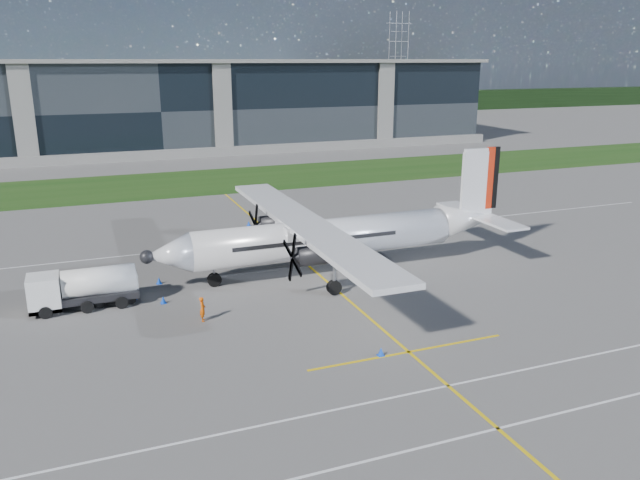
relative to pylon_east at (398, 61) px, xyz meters
The scene contains 16 objects.
ground 139.82m from the pylon_east, 127.69° to the right, with size 400.00×400.00×0.00m, color #595654.
grass_strip 133.62m from the pylon_east, 129.81° to the right, with size 400.00×18.00×0.04m, color #1A4011.
terminal_building 110.37m from the pylon_east, 140.53° to the right, with size 120.00×20.00×15.00m, color black.
tree_line 86.42m from the pylon_east, behind, with size 400.00×6.00×6.00m, color black.
pylon_east is the anchor object (origin of this frame).
yellow_taxiway_centerline 162.94m from the pylon_east, 120.36° to the right, with size 0.20×70.00×0.01m, color yellow.
white_lane_line 185.33m from the pylon_east, 117.40° to the right, with size 90.00×0.15×0.01m, color white.
turboprop_aircraft 163.35m from the pylon_east, 119.55° to the right, with size 28.40×29.45×8.83m, color white, non-canonical shape.
fuel_tanker_truck 174.20m from the pylon_east, 124.78° to the right, with size 7.05×2.29×2.64m, color white, non-canonical shape.
baggage_tug 172.50m from the pylon_east, 124.21° to the right, with size 3.25×1.95×1.95m, color silver, non-canonical shape.
ground_crew_person 174.35m from the pylon_east, 121.88° to the right, with size 0.72×0.52×1.78m, color #F25907.
safety_cone_stbdwing 152.05m from the pylon_east, 123.36° to the right, with size 0.36×0.36×0.50m, color blue.
safety_cone_portwing 177.48m from the pylon_east, 118.22° to the right, with size 0.36×0.36×0.50m, color blue.
safety_cone_nose_port 172.23m from the pylon_east, 123.10° to the right, with size 0.36×0.36×0.50m, color blue.
safety_cone_nose_stbd 168.84m from the pylon_east, 123.77° to the right, with size 0.36×0.36×0.50m, color blue.
safety_cone_fwd 171.93m from the pylon_east, 123.85° to the right, with size 0.36×0.36×0.50m, color blue.
Camera 1 is at (-12.97, -33.51, 15.61)m, focal length 35.00 mm.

